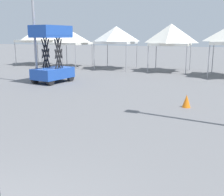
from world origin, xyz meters
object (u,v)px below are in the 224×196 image
object	(u,v)px
canopy_tent_behind_right	(39,35)
traffic_cone_lot_center	(187,101)
canopy_tent_center	(116,35)
scissor_lift	(53,65)
canopy_tent_far_left	(171,35)
canopy_tent_behind_left	(70,37)
light_pole_near_lift	(33,0)

from	to	relation	value
canopy_tent_behind_right	traffic_cone_lot_center	bearing A→B (deg)	-36.04
canopy_tent_behind_right	canopy_tent_center	bearing A→B (deg)	-3.49
canopy_tent_center	traffic_cone_lot_center	xyz separation A→B (m)	(7.20, -10.54, -2.47)
scissor_lift	canopy_tent_far_left	bearing A→B (deg)	56.11
canopy_tent_far_left	canopy_tent_center	bearing A→B (deg)	-178.33
canopy_tent_behind_left	canopy_tent_far_left	world-z (taller)	canopy_tent_far_left
canopy_tent_behind_right	light_pole_near_lift	bearing A→B (deg)	-53.63
canopy_tent_behind_right	light_pole_near_lift	distance (m)	10.84
canopy_tent_far_left	traffic_cone_lot_center	xyz separation A→B (m)	(2.85, -10.66, -2.49)
canopy_tent_far_left	light_pole_near_lift	bearing A→B (deg)	-125.87
scissor_lift	light_pole_near_lift	bearing A→B (deg)	-146.76
canopy_tent_behind_left	light_pole_near_lift	xyz separation A→B (m)	(2.67, -8.15, 2.03)
scissor_lift	light_pole_near_lift	world-z (taller)	light_pole_near_lift
canopy_tent_behind_left	light_pole_near_lift	distance (m)	8.81
canopy_tent_center	traffic_cone_lot_center	bearing A→B (deg)	-55.65
canopy_tent_behind_right	canopy_tent_far_left	bearing A→B (deg)	-1.67
canopy_tent_behind_left	canopy_tent_center	world-z (taller)	canopy_tent_center
canopy_tent_far_left	scissor_lift	size ratio (longest dim) A/B	1.09
canopy_tent_behind_left	light_pole_near_lift	size ratio (longest dim) A/B	0.39
canopy_tent_behind_left	canopy_tent_center	distance (m)	4.29
canopy_tent_center	canopy_tent_far_left	xyz separation A→B (m)	(4.35, 0.13, 0.02)
canopy_tent_behind_right	canopy_tent_far_left	distance (m)	12.31
canopy_tent_center	traffic_cone_lot_center	distance (m)	13.00
canopy_tent_behind_left	scissor_lift	size ratio (longest dim) A/B	0.97
light_pole_near_lift	traffic_cone_lot_center	bearing A→B (deg)	-15.33
canopy_tent_far_left	scissor_lift	world-z (taller)	canopy_tent_far_left
canopy_tent_center	scissor_lift	distance (m)	7.85
canopy_tent_behind_right	canopy_tent_behind_left	size ratio (longest dim) A/B	1.08
canopy_tent_behind_left	traffic_cone_lot_center	distance (m)	15.77
canopy_tent_center	canopy_tent_far_left	bearing A→B (deg)	1.67
canopy_tent_behind_left	canopy_tent_center	xyz separation A→B (m)	(4.29, -0.03, 0.19)
canopy_tent_far_left	light_pole_near_lift	size ratio (longest dim) A/B	0.44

